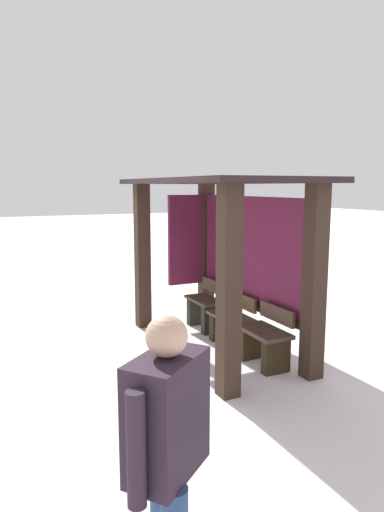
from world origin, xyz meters
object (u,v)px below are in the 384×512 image
Objects in this scene: bus_shelter at (223,234)px; bench_center_inside at (232,325)px; person_walking at (167,442)px; bench_right_inside at (265,341)px; bench_left_inside at (205,308)px.

bus_shelter is 4.50× the size of bench_center_inside.
bus_shelter reaches higher than bench_center_inside.
bench_right_inside is at bearing 137.35° from person_walking.
bench_right_inside is (0.81, -0.00, 0.02)m from bench_center_inside.
bench_left_inside is 4.82m from person_walking.
bench_center_inside is at bearing 52.80° from bus_shelter.
bus_shelter is 4.23× the size of bench_left_inside.
bus_shelter is at bearing -127.20° from bench_center_inside.
person_walking is (4.17, -2.34, 0.61)m from bench_left_inside.
person_walking is (2.54, -2.34, 0.62)m from bench_right_inside.
bench_right_inside is 3.51m from person_walking.
person_walking is at bearing -34.91° from bench_center_inside.
bus_shelter is 2.02× the size of person_walking.
bench_center_inside is 0.81m from bench_right_inside.
bench_center_inside is (0.81, 0.00, -0.03)m from bench_left_inside.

